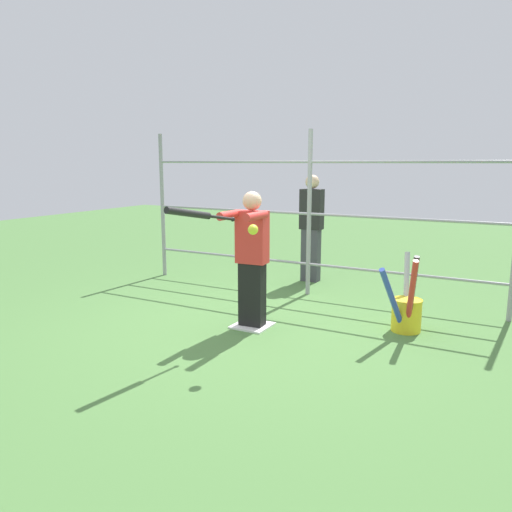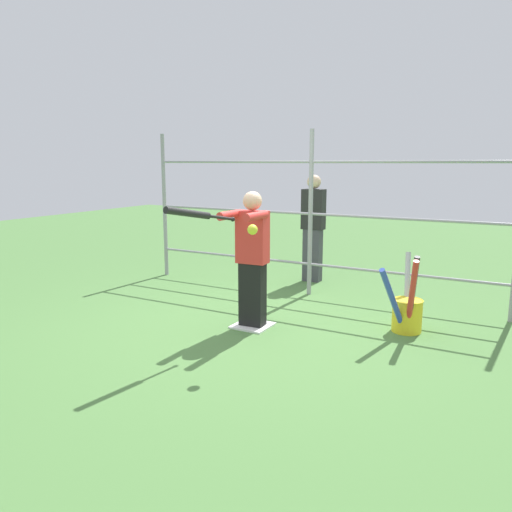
# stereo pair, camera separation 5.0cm
# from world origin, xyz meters

# --- Properties ---
(ground_plane) EXTENTS (24.00, 24.00, 0.00)m
(ground_plane) POSITION_xyz_m (0.00, 0.00, 0.00)
(ground_plane) COLOR #4C7A3D
(home_plate) EXTENTS (0.40, 0.40, 0.02)m
(home_plate) POSITION_xyz_m (0.00, 0.00, 0.01)
(home_plate) COLOR white
(home_plate) RESTS_ON ground
(fence_backstop) EXTENTS (5.12, 0.06, 2.25)m
(fence_backstop) POSITION_xyz_m (0.00, -1.60, 1.13)
(fence_backstop) COLOR #939399
(fence_backstop) RESTS_ON ground
(batter) EXTENTS (0.39, 0.52, 1.51)m
(batter) POSITION_xyz_m (0.00, 0.02, 0.82)
(batter) COLOR black
(batter) RESTS_ON ground
(baseball_bat_swinging) EXTENTS (0.18, 0.92, 0.22)m
(baseball_bat_swinging) POSITION_xyz_m (0.08, 0.95, 1.35)
(baseball_bat_swinging) COLOR black
(softball_in_flight) EXTENTS (0.10, 0.10, 0.10)m
(softball_in_flight) POSITION_xyz_m (-0.41, 0.72, 1.21)
(softball_in_flight) COLOR yellow
(bat_bucket) EXTENTS (0.36, 0.93, 0.90)m
(bat_bucket) POSITION_xyz_m (-1.55, -0.64, 0.25)
(bat_bucket) COLOR yellow
(bat_bucket) RESTS_ON ground
(bystander_behind_fence) EXTENTS (0.34, 0.21, 1.63)m
(bystander_behind_fence) POSITION_xyz_m (0.27, -2.35, 0.85)
(bystander_behind_fence) COLOR #3F3F47
(bystander_behind_fence) RESTS_ON ground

